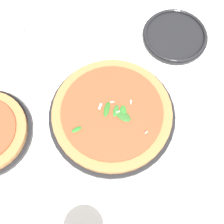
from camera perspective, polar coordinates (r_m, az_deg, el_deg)
The scene contains 5 objects.
ground_plane at distance 0.76m, azimuth -1.64°, elevation 0.48°, with size 6.00×6.00×0.00m, color silver.
pizza_arugula_main at distance 0.74m, azimuth 0.00°, elevation -0.39°, with size 0.30×0.30×0.05m.
napkin at distance 0.90m, azimuth -11.21°, elevation 15.17°, with size 0.16×0.12×0.01m.
fork at distance 0.89m, azimuth -11.71°, elevation 15.19°, with size 0.19×0.04×0.00m.
side_plate_white at distance 0.87m, azimuth 11.46°, elevation 13.51°, with size 0.17×0.17×0.02m.
Camera 1 is at (0.13, 0.26, 0.70)m, focal length 50.00 mm.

